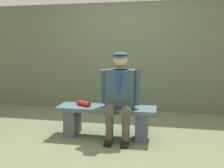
# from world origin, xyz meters

# --- Properties ---
(ground_plane) EXTENTS (30.00, 30.00, 0.00)m
(ground_plane) POSITION_xyz_m (0.00, 0.00, 0.00)
(ground_plane) COLOR #606A4A
(bench) EXTENTS (1.50, 0.43, 0.47)m
(bench) POSITION_xyz_m (0.00, 0.00, 0.30)
(bench) COLOR #405B61
(bench) RESTS_ON ground
(seated_man) EXTENTS (0.59, 0.57, 1.29)m
(seated_man) POSITION_xyz_m (-0.22, 0.06, 0.70)
(seated_man) COLOR #2F4853
(seated_man) RESTS_ON ground
(rolled_magazine) EXTENTS (0.26, 0.20, 0.07)m
(rolled_magazine) POSITION_xyz_m (0.36, 0.02, 0.50)
(rolled_magazine) COLOR #B21E1E
(rolled_magazine) RESTS_ON bench
(stadium_wall) EXTENTS (12.00, 0.24, 2.31)m
(stadium_wall) POSITION_xyz_m (0.00, -1.84, 1.16)
(stadium_wall) COLOR #5A664B
(stadium_wall) RESTS_ON ground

